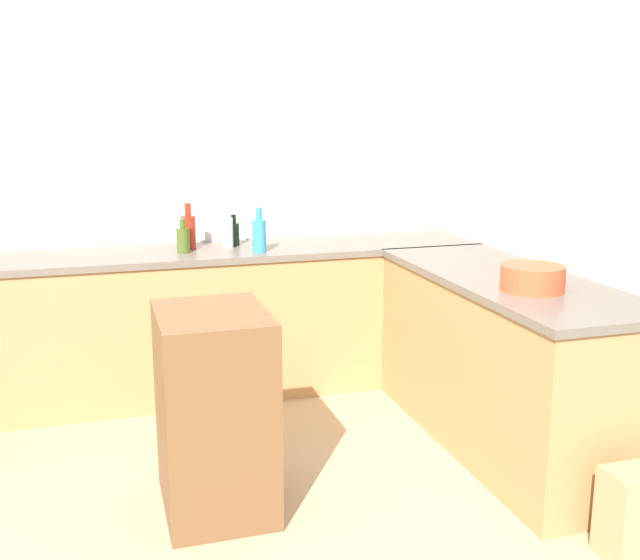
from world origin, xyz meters
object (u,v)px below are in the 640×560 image
olive_oil_bottle (183,239)px  vinegar_bottle_clear (228,232)px  island_table (215,411)px  hot_sauce_bottle (189,231)px  dish_soap_bottle (259,234)px  mixing_bowl (532,278)px  wine_bottle_dark (234,233)px

olive_oil_bottle → vinegar_bottle_clear: 0.29m
island_table → hot_sauce_bottle: size_ratio=3.23×
island_table → olive_oil_bottle: 1.47m
dish_soap_bottle → hot_sauce_bottle: bearing=148.8°
mixing_bowl → vinegar_bottle_clear: bearing=127.4°
island_table → vinegar_bottle_clear: size_ratio=3.49×
vinegar_bottle_clear → wine_bottle_dark: 0.10m
vinegar_bottle_clear → hot_sauce_bottle: bearing=167.3°
olive_oil_bottle → mixing_bowl: bearing=-45.1°
hot_sauce_bottle → mixing_bowl: bearing=-48.5°
dish_soap_bottle → olive_oil_bottle: (-0.44, 0.11, -0.03)m
island_table → dish_soap_bottle: 1.46m
olive_oil_bottle → vinegar_bottle_clear: size_ratio=0.78×
olive_oil_bottle → hot_sauce_bottle: hot_sauce_bottle is taller
mixing_bowl → hot_sauce_bottle: (-1.40, 1.58, 0.05)m
dish_soap_bottle → wine_bottle_dark: (-0.10, 0.27, -0.03)m
dish_soap_bottle → olive_oil_bottle: size_ratio=1.32×
mixing_bowl → wine_bottle_dark: bearing=124.6°
olive_oil_bottle → wine_bottle_dark: size_ratio=1.04×
mixing_bowl → hot_sauce_bottle: 2.11m
island_table → wine_bottle_dark: 1.66m
island_table → wine_bottle_dark: size_ratio=4.63×
island_table → olive_oil_bottle: (0.05, 1.37, 0.54)m
island_table → wine_bottle_dark: wine_bottle_dark is taller
dish_soap_bottle → island_table: bearing=-111.1°
dish_soap_bottle → wine_bottle_dark: bearing=111.1°
dish_soap_bottle → vinegar_bottle_clear: bearing=130.7°
mixing_bowl → dish_soap_bottle: bearing=126.9°
vinegar_bottle_clear → mixing_bowl: bearing=-52.6°
mixing_bowl → olive_oil_bottle: 2.05m
island_table → hot_sauce_bottle: (0.10, 1.50, 0.57)m
island_table → wine_bottle_dark: bearing=76.0°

